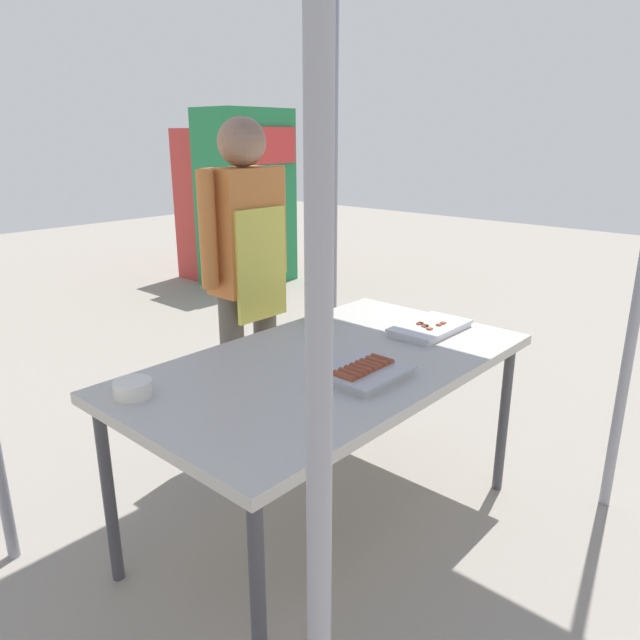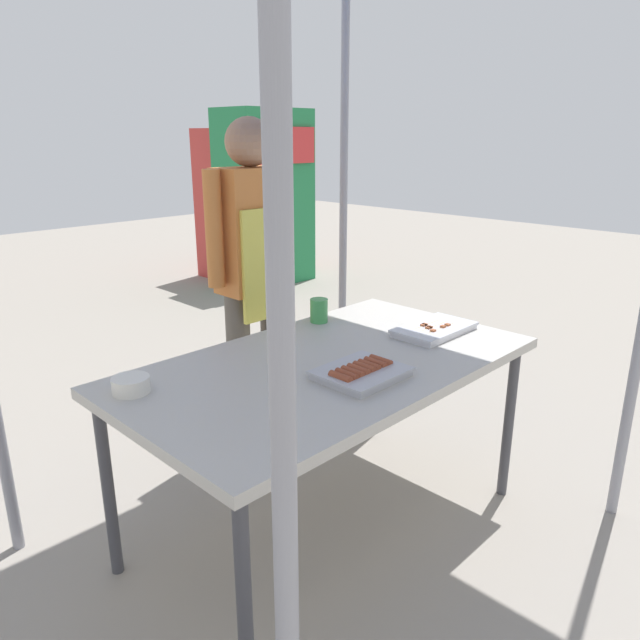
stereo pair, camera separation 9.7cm
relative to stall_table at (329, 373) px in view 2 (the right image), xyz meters
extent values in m
plane|color=gray|center=(0.00, 0.00, -0.70)|extent=(18.00, 18.00, 0.00)
cube|color=#B7B2A8|center=(0.00, 0.00, 0.03)|extent=(1.60, 0.90, 0.04)
cylinder|color=#3F3F44|center=(-0.74, -0.39, -0.34)|extent=(0.04, 0.04, 0.71)
cylinder|color=#3F3F44|center=(0.74, -0.39, -0.34)|extent=(0.04, 0.04, 0.71)
cylinder|color=#3F3F44|center=(-0.74, 0.39, -0.34)|extent=(0.04, 0.04, 0.71)
cylinder|color=#3F3F44|center=(0.74, 0.39, -0.34)|extent=(0.04, 0.04, 0.71)
cylinder|color=gray|center=(-0.95, -0.80, 0.48)|extent=(0.04, 0.04, 2.36)
cylinder|color=gray|center=(0.95, 0.80, 0.48)|extent=(0.04, 0.04, 2.36)
cube|color=#ADADB2|center=(-0.04, -0.20, 0.06)|extent=(0.29, 0.24, 0.02)
cube|color=#ADADB2|center=(-0.04, -0.20, 0.08)|extent=(0.30, 0.25, 0.01)
cylinder|color=brown|center=(-0.15, -0.20, 0.09)|extent=(0.03, 0.09, 0.03)
cylinder|color=brown|center=(-0.12, -0.20, 0.09)|extent=(0.03, 0.09, 0.03)
cylinder|color=brown|center=(-0.09, -0.20, 0.09)|extent=(0.03, 0.09, 0.03)
cylinder|color=brown|center=(-0.06, -0.20, 0.09)|extent=(0.03, 0.09, 0.03)
cylinder|color=brown|center=(-0.03, -0.20, 0.09)|extent=(0.03, 0.09, 0.03)
cylinder|color=brown|center=(0.00, -0.20, 0.09)|extent=(0.03, 0.09, 0.03)
cylinder|color=brown|center=(0.03, -0.20, 0.09)|extent=(0.03, 0.09, 0.03)
cylinder|color=brown|center=(0.07, -0.20, 0.09)|extent=(0.03, 0.09, 0.03)
cube|color=silver|center=(0.55, -0.10, 0.06)|extent=(0.36, 0.20, 0.02)
cube|color=silver|center=(0.55, -0.10, 0.08)|extent=(0.37, 0.21, 0.01)
cylinder|color=tan|center=(0.55, -0.14, 0.08)|extent=(0.19, 0.01, 0.01)
cube|color=#9E512D|center=(0.49, -0.14, 0.08)|extent=(0.02, 0.02, 0.02)
cube|color=#9E512D|center=(0.60, -0.14, 0.08)|extent=(0.02, 0.02, 0.02)
cube|color=#9E512D|center=(0.56, -0.14, 0.08)|extent=(0.02, 0.02, 0.02)
cylinder|color=tan|center=(0.55, -0.10, 0.08)|extent=(0.19, 0.01, 0.01)
cube|color=#9E512D|center=(0.51, -0.10, 0.08)|extent=(0.02, 0.02, 0.02)
cube|color=#9E512D|center=(0.50, -0.10, 0.08)|extent=(0.02, 0.02, 0.02)
cylinder|color=tan|center=(0.55, -0.06, 0.08)|extent=(0.19, 0.01, 0.01)
cube|color=#9E512D|center=(0.52, -0.06, 0.08)|extent=(0.02, 0.02, 0.02)
cube|color=#9E512D|center=(0.53, -0.06, 0.08)|extent=(0.02, 0.02, 0.02)
cylinder|color=silver|center=(-0.67, 0.27, 0.08)|extent=(0.12, 0.12, 0.05)
cylinder|color=#3F994C|center=(0.32, 0.37, 0.11)|extent=(0.08, 0.08, 0.11)
cylinder|color=#595147|center=(0.16, 0.77, -0.28)|extent=(0.12, 0.12, 0.83)
cylinder|color=#595147|center=(0.38, 0.77, -0.28)|extent=(0.12, 0.12, 0.83)
cube|color=#CC7233|center=(0.27, 0.77, 0.43)|extent=(0.34, 0.20, 0.59)
cube|color=#D8CC4C|center=(0.27, 0.66, 0.28)|extent=(0.30, 0.02, 0.53)
cylinder|color=#CC7233|center=(0.05, 0.77, 0.46)|extent=(0.08, 0.08, 0.53)
cylinder|color=#CC7233|center=(0.49, 0.77, 0.46)|extent=(0.08, 0.08, 0.53)
sphere|color=#9E7256|center=(0.27, 0.77, 0.84)|extent=(0.23, 0.23, 0.23)
cube|color=#BF3833|center=(2.77, 3.97, 0.12)|extent=(0.99, 0.62, 1.63)
cube|color=white|center=(2.77, 3.64, 0.61)|extent=(0.89, 0.03, 0.36)
cube|color=#237F47|center=(2.67, 3.50, 0.22)|extent=(0.92, 0.62, 1.83)
cube|color=red|center=(2.67, 3.17, 0.76)|extent=(0.82, 0.03, 0.36)
camera|label=1|loc=(-1.59, -1.37, 0.87)|focal=33.22mm
camera|label=2|loc=(-1.52, -1.44, 0.87)|focal=33.22mm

